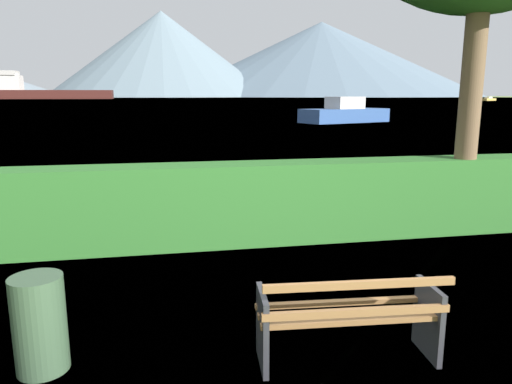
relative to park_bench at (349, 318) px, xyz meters
name	(u,v)px	position (x,y,z in m)	size (l,w,h in m)	color
ground_plane	(345,358)	(0.00, 0.06, -0.42)	(1400.00, 1400.00, 0.00)	olive
water_surface	(165,99)	(0.00, 309.04, -0.42)	(620.00, 620.00, 0.00)	#7A99A8
park_bench	(349,318)	(0.00, 0.00, 0.00)	(1.64, 0.69, 0.87)	olive
hedge_row	(264,203)	(0.00, 3.65, 0.22)	(12.40, 0.70, 1.29)	#2D6B28
trash_bin	(40,324)	(-2.64, 0.38, 0.00)	(0.44, 0.44, 0.85)	#385138
cargo_ship_large	(42,91)	(-68.32, 288.24, 3.86)	(66.77, 10.82, 15.33)	#471E19
fishing_boat_near	(488,99)	(126.47, 168.91, 0.16)	(8.08, 5.87, 1.58)	gold
tender_far	(344,113)	(13.87, 35.75, 0.36)	(8.43, 5.53, 2.18)	#335693
distant_hills	(173,61)	(12.45, 571.67, 40.08)	(844.90, 381.32, 89.38)	gray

